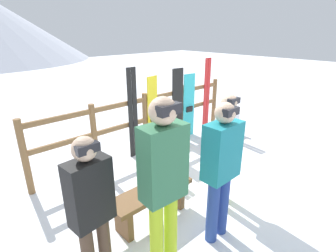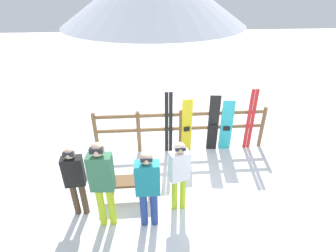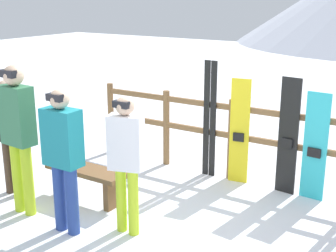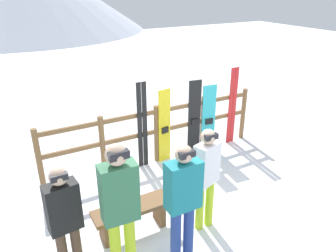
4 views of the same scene
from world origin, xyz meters
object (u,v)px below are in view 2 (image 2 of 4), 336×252
object	(u,v)px
person_white	(179,172)
ski_pair_black	(169,123)
bench	(131,184)
ski_pair_red	(250,120)
person_black	(75,177)
snowboard_cyan	(227,126)
snowboard_black_stripe	(213,124)
person_teal	(148,185)
snowboard_yellow	(187,126)
person_plaid_green	(102,179)

from	to	relation	value
person_white	ski_pair_black	bearing A→B (deg)	91.08
bench	ski_pair_red	size ratio (longest dim) A/B	0.66
bench	person_black	xyz separation A→B (m)	(-0.96, -0.38, 0.59)
snowboard_cyan	person_white	bearing A→B (deg)	-126.36
ski_pair_black	snowboard_black_stripe	size ratio (longest dim) A/B	1.08
snowboard_cyan	person_black	bearing A→B (deg)	-149.62
person_teal	ski_pair_red	world-z (taller)	ski_pair_red
ski_pair_black	snowboard_yellow	xyz separation A→B (m)	(0.47, -0.00, -0.11)
person_white	snowboard_yellow	distance (m)	2.07
person_teal	snowboard_black_stripe	world-z (taller)	person_teal
person_white	snowboard_yellow	world-z (taller)	person_white
ski_pair_black	snowboard_cyan	distance (m)	1.53
person_plaid_green	snowboard_black_stripe	world-z (taller)	person_plaid_green
person_plaid_green	ski_pair_red	xyz separation A→B (m)	(3.47, 2.30, -0.23)
person_teal	ski_pair_black	size ratio (longest dim) A/B	0.97
person_teal	ski_pair_black	distance (m)	2.44
snowboard_black_stripe	person_black	bearing A→B (deg)	-146.76
person_white	person_teal	xyz separation A→B (m)	(-0.59, -0.35, 0.03)
snowboard_yellow	snowboard_black_stripe	world-z (taller)	snowboard_black_stripe
snowboard_black_stripe	snowboard_cyan	size ratio (longest dim) A/B	1.11
person_plaid_green	snowboard_cyan	distance (m)	3.68
person_plaid_green	bench	bearing A→B (deg)	59.15
snowboard_black_stripe	snowboard_yellow	bearing A→B (deg)	-179.99
person_plaid_green	ski_pair_black	bearing A→B (deg)	59.98
person_white	ski_pair_black	size ratio (longest dim) A/B	0.92
snowboard_yellow	ski_pair_red	distance (m)	1.68
person_white	snowboard_black_stripe	size ratio (longest dim) A/B	1.00
person_plaid_green	snowboard_yellow	size ratio (longest dim) A/B	1.22
bench	snowboard_yellow	xyz separation A→B (m)	(1.39, 1.62, 0.42)
bench	snowboard_black_stripe	size ratio (longest dim) A/B	0.72
person_teal	person_plaid_green	world-z (taller)	person_plaid_green
person_black	snowboard_cyan	world-z (taller)	person_black
bench	snowboard_black_stripe	xyz separation A→B (m)	(2.09, 1.62, 0.46)
snowboard_black_stripe	bench	bearing A→B (deg)	-142.22
snowboard_yellow	ski_pair_red	world-z (taller)	ski_pair_red
snowboard_cyan	person_teal	bearing A→B (deg)	-131.27
ski_pair_black	ski_pair_red	bearing A→B (deg)	0.00
person_plaid_green	ski_pair_red	world-z (taller)	person_plaid_green
person_plaid_green	snowboard_cyan	size ratio (longest dim) A/B	1.28
bench	person_white	xyz separation A→B (m)	(0.96, -0.40, 0.61)
snowboard_black_stripe	person_white	bearing A→B (deg)	-119.16
person_teal	bench	bearing A→B (deg)	116.29
snowboard_black_stripe	snowboard_cyan	bearing A→B (deg)	-0.02
bench	person_plaid_green	xyz separation A→B (m)	(-0.41, -0.68, 0.76)
bench	snowboard_cyan	bearing A→B (deg)	33.47
person_white	person_plaid_green	distance (m)	1.41
ski_pair_black	person_white	bearing A→B (deg)	-88.92
snowboard_black_stripe	ski_pair_red	distance (m)	0.98
person_teal	snowboard_yellow	xyz separation A→B (m)	(1.02, 2.37, -0.21)
person_teal	snowboard_cyan	world-z (taller)	person_teal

